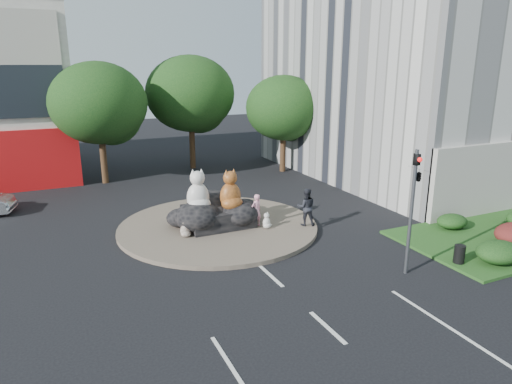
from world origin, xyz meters
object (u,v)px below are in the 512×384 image
kitten_calico (185,227)px  kitten_white (267,220)px  litter_bin (459,254)px  cat_tabby (230,189)px  pedestrian_pink (256,210)px  pedestrian_dark (306,207)px  cat_white (198,190)px

kitten_calico → kitten_white: kitten_calico is taller
kitten_calico → litter_bin: (9.48, -7.42, -0.16)m
litter_bin → kitten_white: bearing=128.6°
cat_tabby → kitten_calico: 2.91m
pedestrian_pink → litter_bin: bearing=109.0°
kitten_calico → pedestrian_dark: (5.98, -1.00, 0.50)m
kitten_white → litter_bin: size_ratio=1.07×
cat_tabby → pedestrian_pink: 1.67m
kitten_white → pedestrian_dark: bearing=-46.4°
kitten_white → litter_bin: 8.80m
cat_tabby → pedestrian_pink: (1.15, -0.57, -1.08)m
kitten_calico → litter_bin: size_ratio=1.20×
kitten_white → litter_bin: kitten_white is taller
kitten_calico → litter_bin: bearing=-27.7°
cat_tabby → cat_white: bearing=161.1°
cat_white → pedestrian_pink: (2.69, -0.95, -1.12)m
cat_tabby → kitten_white: size_ratio=2.49×
kitten_calico → litter_bin: kitten_calico is taller
pedestrian_pink → pedestrian_dark: size_ratio=0.87×
cat_white → cat_tabby: bearing=-8.0°
pedestrian_dark → litter_bin: 7.35m
cat_white → litter_bin: cat_white is taller
litter_bin → kitten_calico: bearing=141.9°
cat_white → cat_tabby: cat_white is taller
kitten_calico → kitten_white: size_ratio=1.12×
pedestrian_pink → pedestrian_dark: 2.51m
kitten_white → pedestrian_dark: (1.99, -0.45, 0.54)m
kitten_white → cat_white: bearing=122.3°
kitten_calico → kitten_white: bearing=2.7°
kitten_calico → pedestrian_pink: pedestrian_pink is taller
cat_white → kitten_white: 3.69m
pedestrian_dark → cat_tabby: bearing=1.7°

